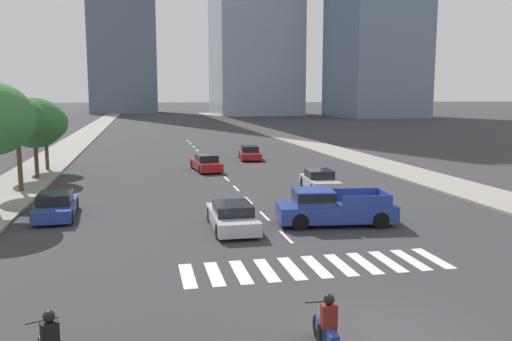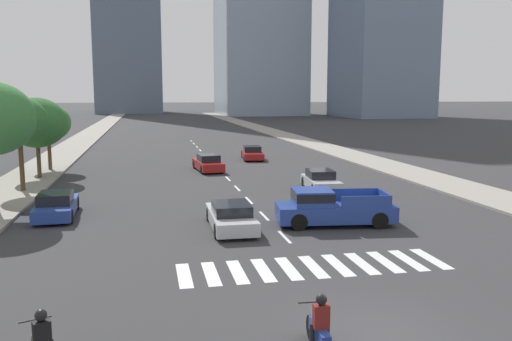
% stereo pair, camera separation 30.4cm
% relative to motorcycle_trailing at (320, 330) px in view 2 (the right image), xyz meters
% --- Properties ---
extents(ground_plane, '(800.00, 800.00, 0.00)m').
position_rel_motorcycle_trailing_xyz_m(ground_plane, '(1.79, 0.75, -0.58)').
color(ground_plane, '#333335').
extents(sidewalk_east, '(4.00, 260.00, 0.15)m').
position_rel_motorcycle_trailing_xyz_m(sidewalk_east, '(15.72, 30.75, -0.51)').
color(sidewalk_east, gray).
rests_on(sidewalk_east, ground).
extents(sidewalk_west, '(4.00, 260.00, 0.15)m').
position_rel_motorcycle_trailing_xyz_m(sidewalk_west, '(-12.14, 30.75, -0.51)').
color(sidewalk_west, gray).
rests_on(sidewalk_west, ground).
extents(crosswalk_near, '(9.45, 2.48, 0.01)m').
position_rel_motorcycle_trailing_xyz_m(crosswalk_near, '(1.79, 6.06, -0.58)').
color(crosswalk_near, silver).
rests_on(crosswalk_near, ground).
extents(lane_divider_center, '(0.14, 50.00, 0.01)m').
position_rel_motorcycle_trailing_xyz_m(lane_divider_center, '(1.79, 34.06, -0.58)').
color(lane_divider_center, silver).
rests_on(lane_divider_center, ground).
extents(motorcycle_trailing, '(0.70, 2.11, 1.49)m').
position_rel_motorcycle_trailing_xyz_m(motorcycle_trailing, '(0.00, 0.00, 0.00)').
color(motorcycle_trailing, black).
rests_on(motorcycle_trailing, ground).
extents(pickup_truck, '(5.58, 2.65, 1.67)m').
position_rel_motorcycle_trailing_xyz_m(pickup_truck, '(4.35, 11.69, 0.23)').
color(pickup_truck, navy).
rests_on(pickup_truck, ground).
extents(sedan_blue_0, '(1.90, 4.57, 1.26)m').
position_rel_motorcycle_trailing_xyz_m(sedan_blue_0, '(-8.25, 15.87, -0.00)').
color(sedan_blue_0, navy).
rests_on(sedan_blue_0, ground).
extents(sedan_red_1, '(2.19, 4.57, 1.22)m').
position_rel_motorcycle_trailing_xyz_m(sedan_red_1, '(5.73, 36.96, -0.02)').
color(sedan_red_1, maroon).
rests_on(sedan_red_1, ground).
extents(sedan_red_2, '(2.14, 4.79, 1.32)m').
position_rel_motorcycle_trailing_xyz_m(sedan_red_2, '(0.86, 30.31, 0.02)').
color(sedan_red_2, maroon).
rests_on(sedan_red_2, ground).
extents(sedan_silver_3, '(2.10, 4.42, 1.26)m').
position_rel_motorcycle_trailing_xyz_m(sedan_silver_3, '(6.86, 20.41, -0.00)').
color(sedan_silver_3, '#B7BABF').
rests_on(sedan_silver_3, ground).
extents(sedan_silver_4, '(1.90, 4.73, 1.20)m').
position_rel_motorcycle_trailing_xyz_m(sedan_silver_4, '(-0.20, 11.91, -0.02)').
color(sedan_silver_4, '#B7BABF').
rests_on(sedan_silver_4, ground).
extents(street_tree_second, '(3.32, 3.32, 5.72)m').
position_rel_motorcycle_trailing_xyz_m(street_tree_second, '(-11.34, 23.16, 3.86)').
color(street_tree_second, '#4C3823').
rests_on(street_tree_second, sidewalk_west).
extents(street_tree_third, '(4.11, 4.11, 5.62)m').
position_rel_motorcycle_trailing_xyz_m(street_tree_third, '(-11.34, 28.38, 3.43)').
color(street_tree_third, '#4C3823').
rests_on(street_tree_third, sidewalk_west).
extents(street_tree_fourth, '(3.44, 3.44, 5.12)m').
position_rel_motorcycle_trailing_xyz_m(street_tree_fourth, '(-11.34, 32.69, 3.21)').
color(street_tree_fourth, '#4C3823').
rests_on(street_tree_fourth, sidewalk_west).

